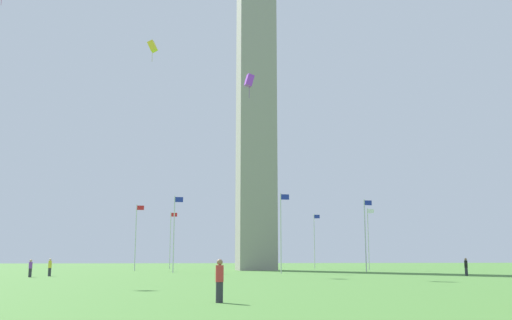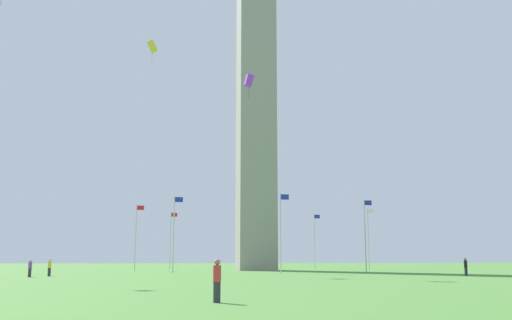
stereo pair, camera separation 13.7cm
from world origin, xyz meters
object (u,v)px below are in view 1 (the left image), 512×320
Objects in this scene: flagpole_sw at (174,231)px; person_black_shirt at (466,267)px; person_yellow_shirt at (50,267)px; flagpole_nw at (366,232)px; obelisk_monument at (256,105)px; kite_yellow_box at (152,46)px; flagpole_e at (240,239)px; kite_purple_box at (249,81)px; flagpole_se at (171,238)px; flagpole_s at (136,235)px; person_red_shirt at (220,281)px; flagpole_w at (281,229)px; person_purple_shirt at (30,268)px; flagpole_ne at (315,239)px; flagpole_n at (369,236)px.

person_black_shirt is (29.05, -17.19, -4.26)m from flagpole_sw.
person_black_shirt is 1.02× the size of person_yellow_shirt.
person_black_shirt is at bearing -76.55° from flagpole_nw.
obelisk_monument reaches higher than kite_yellow_box.
flagpole_e is 3.48× the size of kite_purple_box.
flagpole_se is at bearing -157.50° from flagpole_e.
flagpole_sw is at bearing -32.14° from person_yellow_shirt.
flagpole_sw is at bearing -134.88° from obelisk_monument.
flagpole_s is 5.46× the size of person_yellow_shirt.
flagpole_w is at bearing 14.44° from person_red_shirt.
flagpole_nw is 54.01m from person_red_shirt.
flagpole_e is at bearing 60.36° from kite_yellow_box.
person_red_shirt is at bearing -105.36° from flagpole_w.
flagpole_sw is at bearing 3.54° from person_black_shirt.
person_purple_shirt is at bearing 31.05° from person_black_shirt.
kite_purple_box is (7.41, -37.55, 15.77)m from flagpole_se.
flagpole_nw is at bearing 22.50° from flagpole_w.
flagpole_e is 32.58m from flagpole_sw.
person_purple_shirt is (-38.47, -14.88, -4.32)m from flagpole_nw.
flagpole_se and flagpole_nw have the same top height.
flagpole_sw is 3.10× the size of kite_yellow_box.
person_red_shirt is at bearing -100.97° from obelisk_monument.
flagpole_e is (-12.47, 5.16, 0.00)m from flagpole_ne.
flagpole_e is 1.00× the size of flagpole_s.
flagpole_e and flagpole_w have the same top height.
flagpole_w is 20.92m from person_black_shirt.
flagpole_nw is 5.60× the size of person_red_shirt.
person_yellow_shirt is at bearing 49.69° from person_red_shirt.
flagpole_n is 1.00× the size of flagpole_sw.
flagpole_n is at bearing 45.00° from flagpole_w.
flagpole_sw is 21.51m from kite_purple_box.
flagpole_e reaches higher than person_black_shirt.
kite_purple_box is (12.57, -25.08, 15.77)m from flagpole_s.
person_yellow_shirt is (-37.22, -37.15, -4.27)m from flagpole_ne.
flagpole_e is 49.21m from person_yellow_shirt.
kite_purple_box is at bearing 19.06° from person_red_shirt.
flagpole_s and flagpole_nw have the same top height.
flagpole_sw is 20.57m from person_purple_shirt.
kite_yellow_box is (-15.95, -28.03, 24.72)m from flagpole_e.
flagpole_e is 5.37× the size of person_black_shirt.
flagpole_e is 1.00× the size of flagpole_w.
person_red_shirt is at bearing -108.38° from flagpole_ne.
flagpole_nw is (24.94, -0.00, 0.00)m from flagpole_sw.
flagpole_se is 5.60× the size of person_red_shirt.
kite_purple_box is (6.73, 35.45, 20.06)m from person_red_shirt.
person_purple_shirt is 0.60× the size of kite_purple_box.
flagpole_sw is at bearing 30.62° from person_red_shirt.
flagpole_n is at bearing -46.76° from person_yellow_shirt.
flagpole_e and flagpole_sw have the same top height.
person_yellow_shirt is (-12.29, -37.15, -4.27)m from flagpole_se.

